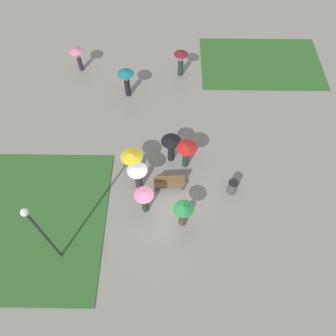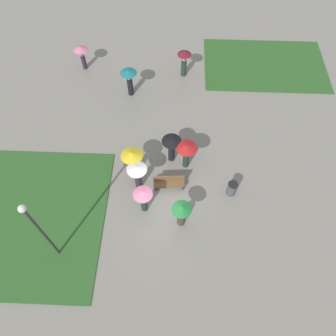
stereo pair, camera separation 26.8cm
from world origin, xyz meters
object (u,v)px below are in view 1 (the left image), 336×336
object	(u,v)px
park_bench	(169,182)
lone_walker_mid_plaza	(78,54)
lamp_post	(40,230)
crowd_person_yellow	(132,159)
lone_walker_far_path	(126,79)
crowd_person_red	(186,150)
lone_walker_near_lawn	(181,60)
crowd_person_pink	(144,198)
crowd_person_white	(138,174)
crowd_person_black	(171,145)
crowd_person_green	(183,212)
trash_bin	(232,187)

from	to	relation	value
park_bench	lone_walker_mid_plaza	world-z (taller)	lone_walker_mid_plaza
park_bench	lamp_post	size ratio (longest dim) A/B	0.33
park_bench	crowd_person_yellow	bearing A→B (deg)	153.29
lone_walker_far_path	park_bench	bearing A→B (deg)	-40.42
park_bench	lone_walker_far_path	xyz separation A→B (m)	(-2.81, 7.05, 0.90)
crowd_person_red	lone_walker_near_lawn	size ratio (longest dim) A/B	1.00
crowd_person_pink	crowd_person_yellow	world-z (taller)	crowd_person_yellow
crowd_person_pink	lone_walker_mid_plaza	world-z (taller)	crowd_person_pink
crowd_person_pink	lone_walker_far_path	distance (m)	8.59
crowd_person_white	lone_walker_mid_plaza	world-z (taller)	crowd_person_white
park_bench	lone_walker_near_lawn	xyz separation A→B (m)	(0.67, 9.06, 0.75)
crowd_person_yellow	crowd_person_black	distance (m)	2.31
lone_walker_far_path	lone_walker_mid_plaza	distance (m)	4.28
lamp_post	lone_walker_near_lawn	distance (m)	14.41
crowd_person_green	lone_walker_far_path	xyz separation A→B (m)	(-3.50, 9.17, 0.16)
crowd_person_white	lone_walker_near_lawn	distance (m)	9.35
trash_bin	crowd_person_pink	world-z (taller)	crowd_person_pink
crowd_person_yellow	crowd_person_black	bearing A→B (deg)	19.92
crowd_person_red	lone_walker_near_lawn	distance (m)	7.61
park_bench	crowd_person_pink	size ratio (longest dim) A/B	0.93
crowd_person_green	crowd_person_red	distance (m)	3.59
lone_walker_near_lawn	crowd_person_white	bearing A→B (deg)	168.37
crowd_person_pink	crowd_person_red	world-z (taller)	crowd_person_red
lamp_post	crowd_person_green	world-z (taller)	lamp_post
trash_bin	lone_walker_far_path	world-z (taller)	lone_walker_far_path
crowd_person_yellow	lone_walker_mid_plaza	distance (m)	9.69
crowd_person_red	crowd_person_white	distance (m)	2.93
crowd_person_green	crowd_person_red	world-z (taller)	crowd_person_red
lone_walker_far_path	crowd_person_white	bearing A→B (deg)	-52.80
crowd_person_green	lone_walker_near_lawn	world-z (taller)	lone_walker_near_lawn
lamp_post	crowd_person_white	xyz separation A→B (m)	(3.56, 3.95, -1.94)
lone_walker_far_path	lone_walker_mid_plaza	size ratio (longest dim) A/B	1.13
trash_bin	crowd_person_white	distance (m)	5.08
lamp_post	lone_walker_far_path	distance (m)	11.41
park_bench	trash_bin	xyz separation A→B (m)	(3.36, -0.27, 0.01)
trash_bin	crowd_person_yellow	size ratio (longest dim) A/B	0.49
lamp_post	lone_walker_mid_plaza	distance (m)	13.62
crowd_person_white	park_bench	bearing A→B (deg)	46.99
trash_bin	crowd_person_black	bearing A→B (deg)	146.95
crowd_person_pink	lone_walker_mid_plaza	xyz separation A→B (m)	(-5.10, 10.88, 0.01)
park_bench	lone_walker_far_path	bearing A→B (deg)	107.67
crowd_person_red	crowd_person_black	xyz separation A→B (m)	(-0.82, 0.42, -0.11)
trash_bin	crowd_person_black	world-z (taller)	crowd_person_black
crowd_person_pink	lone_walker_mid_plaza	bearing A→B (deg)	147.62
crowd_person_black	lone_walker_far_path	xyz separation A→B (m)	(-2.88, 5.18, 0.06)
lone_walker_mid_plaza	crowd_person_red	bearing A→B (deg)	88.68
crowd_person_yellow	crowd_person_black	size ratio (longest dim) A/B	1.03
crowd_person_black	lone_walker_mid_plaza	size ratio (longest dim) A/B	1.07
crowd_person_green	lamp_post	bearing A→B (deg)	50.75
crowd_person_black	crowd_person_pink	bearing A→B (deg)	37.19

